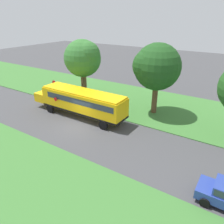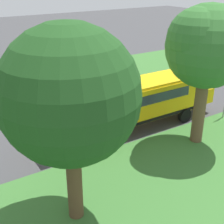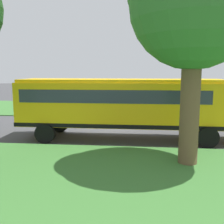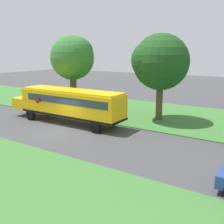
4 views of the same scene
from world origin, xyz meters
The scene contains 7 objects.
ground_plane centered at (0.00, 0.00, 0.00)m, with size 120.00×120.00×0.00m, color #424244.
grass_verge centered at (-10.00, 0.00, 0.04)m, with size 12.00×80.00×0.08m, color #3D7533.
school_bus centered at (-2.32, -1.15, 1.92)m, with size 2.85×12.42×3.16m.
oak_tree_beside_bus centered at (-5.95, -3.50, 5.99)m, with size 4.64×4.74×8.23m.
oak_tree_roadside_mid centered at (-7.68, 5.31, 5.61)m, with size 5.28×5.28×8.24m.
stop_sign centered at (-4.60, -7.87, 1.74)m, with size 0.08×0.68×2.74m.
trash_bin centered at (-6.40, -7.00, 0.45)m, with size 0.56×0.56×0.90m, color #2D4C33.
Camera 4 is at (15.50, 15.10, 6.49)m, focal length 42.00 mm.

